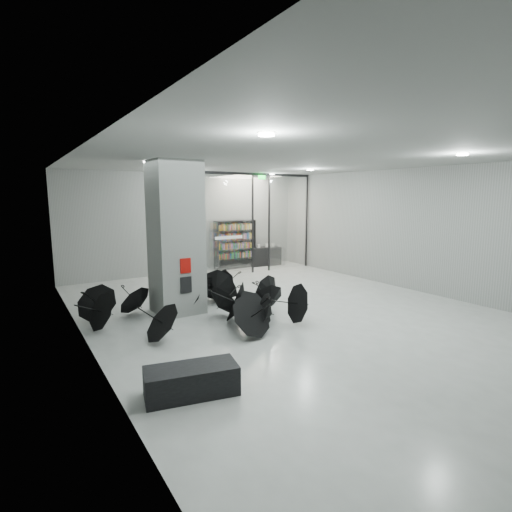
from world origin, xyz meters
TOP-DOWN VIEW (x-y plane):
  - room at (0.00, 0.00)m, footprint 14.00×14.02m
  - column at (-2.50, 2.00)m, footprint 1.20×1.20m
  - fire_cabinet at (-2.50, 1.38)m, footprint 0.28×0.04m
  - info_panel at (-2.50, 1.38)m, footprint 0.30×0.03m
  - exit_sign at (2.40, 5.30)m, footprint 0.30×0.06m
  - glass_partition at (2.39, 5.50)m, footprint 5.06×0.08m
  - bench at (-3.99, -2.39)m, footprint 1.54×0.91m
  - bookshelf at (1.99, 6.75)m, footprint 1.89×0.43m
  - shop_counter at (3.46, 6.61)m, footprint 1.43×0.70m
  - umbrella_cluster at (-1.87, 1.04)m, footprint 5.66×4.45m

SIDE VIEW (x-z plane):
  - bench at x=-3.99m, z-range 0.00..0.46m
  - umbrella_cluster at x=-1.87m, z-range -0.34..0.96m
  - shop_counter at x=3.46m, z-range 0.00..0.82m
  - info_panel at x=-2.50m, z-range 0.64..1.06m
  - bookshelf at x=1.99m, z-range 0.00..2.07m
  - fire_cabinet at x=-2.50m, z-range 1.16..1.54m
  - column at x=-2.50m, z-range 0.00..4.00m
  - glass_partition at x=2.39m, z-range 0.18..4.18m
  - room at x=0.00m, z-range 0.84..4.85m
  - exit_sign at x=2.40m, z-range 3.74..3.90m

